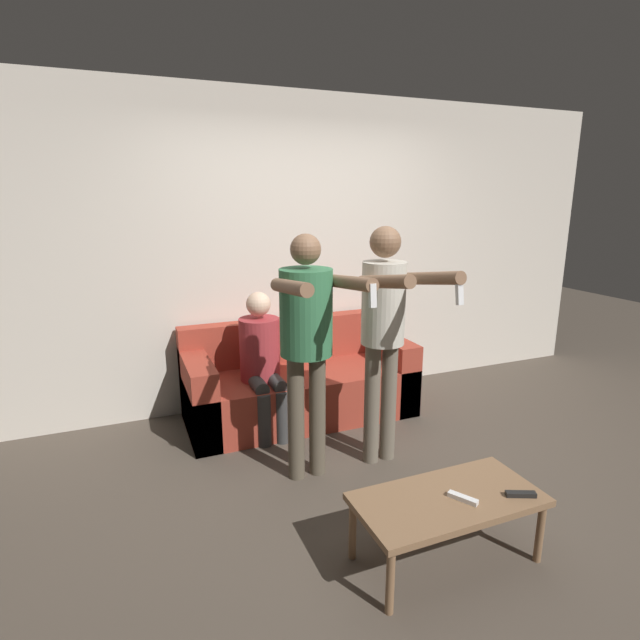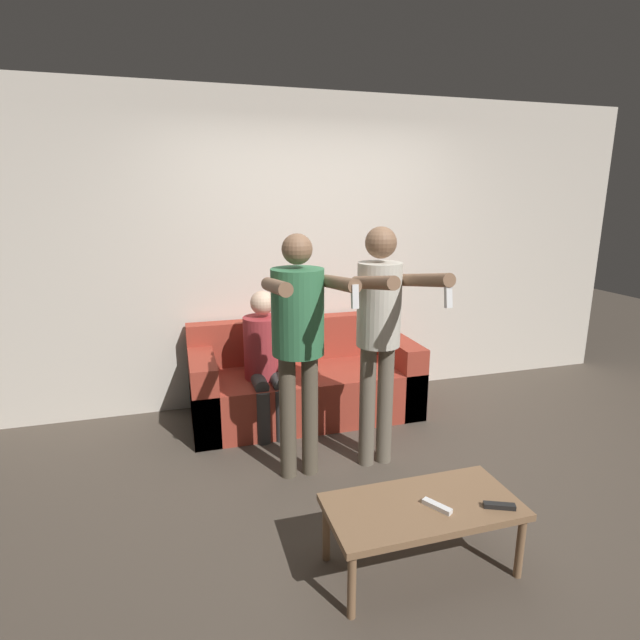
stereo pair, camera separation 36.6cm
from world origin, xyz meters
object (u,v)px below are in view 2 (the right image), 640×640
couch (304,383)px  person_standing_right (380,323)px  person_standing_left (299,329)px  remote_near (499,506)px  remote_far (437,506)px  person_seated (265,355)px  coffee_table (422,511)px

couch → person_standing_right: 1.24m
person_standing_left → remote_near: 1.50m
remote_far → couch: bearing=94.1°
person_seated → remote_near: 2.11m
remote_near → remote_far: same height
person_standing_left → remote_near: person_standing_left is taller
couch → coffee_table: (0.10, -1.96, 0.05)m
person_seated → remote_far: person_seated is taller
couch → person_seated: (-0.36, -0.16, 0.34)m
remote_near → couch: bearing=101.8°
couch → person_standing_right: size_ratio=1.14×
person_standing_left → person_seated: size_ratio=1.45×
couch → remote_near: (0.44, -2.09, 0.10)m
person_standing_left → person_seated: 0.89m
person_standing_left → remote_near: bearing=-58.3°
person_standing_right → coffee_table: person_standing_right is taller
person_standing_right → remote_near: (0.16, -1.14, -0.65)m
person_standing_left → coffee_table: size_ratio=1.69×
remote_far → person_standing_left: bearing=111.4°
remote_near → person_standing_right: bearing=97.9°
coffee_table → person_standing_right: bearing=79.9°
person_standing_right → person_seated: (-0.63, 0.79, -0.42)m
person_standing_right → couch: bearing=106.2°
coffee_table → remote_near: (0.34, -0.14, 0.05)m
person_standing_right → person_seated: 1.10m
person_seated → remote_near: (0.79, -1.94, -0.23)m
person_standing_right → coffee_table: bearing=-100.1°
person_standing_right → coffee_table: (-0.18, -1.01, -0.70)m
person_standing_left → remote_far: (0.42, -1.07, -0.64)m
person_standing_right → remote_far: 1.25m
person_standing_left → remote_near: (0.71, -1.15, -0.64)m
couch → coffee_table: bearing=-87.2°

